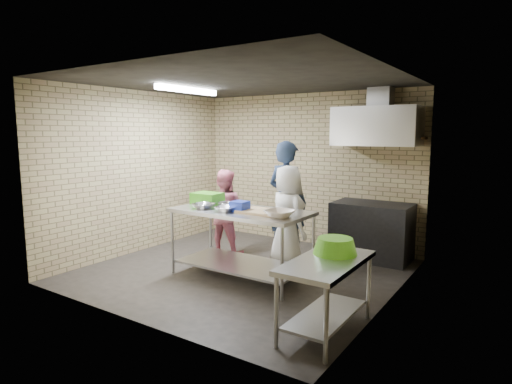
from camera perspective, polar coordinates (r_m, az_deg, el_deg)
floor at (r=6.30m, az=-1.79°, el=-10.55°), size 4.20×4.20×0.00m
ceiling at (r=6.02m, az=-1.91°, el=14.63°), size 4.20×4.20×0.00m
back_wall at (r=7.72m, az=6.77°, el=3.06°), size 4.20×0.06×2.70m
front_wall at (r=4.54m, az=-16.59°, el=-0.59°), size 4.20×0.06×2.70m
left_wall at (r=7.42m, az=-15.21°, el=2.64°), size 0.06×4.00×2.70m
right_wall at (r=5.10m, az=17.77°, el=0.26°), size 0.06×4.00×2.70m
prep_table at (r=5.94m, az=-2.00°, el=-6.92°), size 1.90×0.95×0.95m
side_counter at (r=4.43m, az=9.36°, el=-13.65°), size 0.60×1.20×0.75m
stove at (r=7.03m, az=15.26°, el=-5.08°), size 1.20×0.70×0.90m
range_hood at (r=6.91m, az=15.89°, el=8.48°), size 1.30×0.60×0.60m
hood_duct at (r=7.07m, az=16.41°, el=12.09°), size 0.35×0.30×0.30m
wall_shelf at (r=7.00m, az=18.66°, el=6.88°), size 0.80×0.20×0.04m
fluorescent_fixture at (r=6.64m, az=-9.16°, el=13.38°), size 0.10×1.25×0.08m
green_crate at (r=6.34m, az=-6.55°, el=-0.86°), size 0.42×0.32×0.17m
blue_tub at (r=5.72m, az=-2.20°, el=-1.93°), size 0.21×0.21×0.14m
cutting_board at (r=5.63m, az=0.76°, el=-2.63°), size 0.58×0.44×0.03m
mixing_bowl_a at (r=5.98m, az=-7.05°, el=-1.86°), size 0.31×0.31×0.07m
mixing_bowl_b at (r=6.05m, az=-4.07°, el=-1.72°), size 0.24×0.24×0.07m
mixing_bowl_c at (r=5.72m, az=-4.12°, el=-2.30°), size 0.29×0.29×0.07m
ceramic_bowl at (r=5.33m, az=3.17°, el=-2.92°), size 0.38×0.38×0.09m
green_basin at (r=4.51m, az=10.57°, el=-7.13°), size 0.46×0.46×0.17m
bottle_red at (r=7.07m, az=16.73°, el=7.86°), size 0.07×0.07×0.18m
bottle_green at (r=6.97m, az=19.90°, el=7.60°), size 0.06×0.06×0.15m
man_navy at (r=6.59m, az=4.18°, el=-1.32°), size 0.75×0.55×1.88m
woman_pink at (r=7.03m, az=-4.29°, el=-2.70°), size 0.79×0.69×1.41m
woman_white at (r=6.34m, az=4.26°, el=-3.31°), size 0.89×0.81×1.53m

